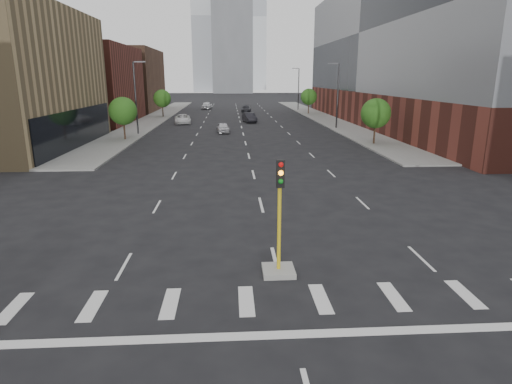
{
  "coord_description": "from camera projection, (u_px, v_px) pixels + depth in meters",
  "views": [
    {
      "loc": [
        -1.76,
        -5.75,
        7.19
      ],
      "look_at": [
        -0.69,
        11.6,
        2.5
      ],
      "focal_mm": 30.0,
      "sensor_mm": 36.0,
      "label": 1
    }
  ],
  "objects": [
    {
      "name": "sidewalk_left_far",
      "position": [
        157.0,
        117.0,
        77.92
      ],
      "size": [
        5.0,
        92.0,
        0.15
      ],
      "primitive_type": "cube",
      "color": "gray",
      "rests_on": "ground"
    },
    {
      "name": "sidewalk_right_far",
      "position": [
        319.0,
        116.0,
        79.7
      ],
      "size": [
        5.0,
        92.0,
        0.15
      ],
      "primitive_type": "cube",
      "color": "gray",
      "rests_on": "ground"
    },
    {
      "name": "building_left_far_a",
      "position": [
        67.0,
        85.0,
        67.93
      ],
      "size": [
        20.0,
        22.0,
        12.0
      ],
      "primitive_type": "cube",
      "color": "brown",
      "rests_on": "ground"
    },
    {
      "name": "building_left_far_b",
      "position": [
        110.0,
        80.0,
        92.86
      ],
      "size": [
        20.0,
        24.0,
        13.0
      ],
      "primitive_type": "cube",
      "color": "brown",
      "rests_on": "ground"
    },
    {
      "name": "building_right_main",
      "position": [
        436.0,
        51.0,
        64.23
      ],
      "size": [
        24.0,
        70.0,
        22.0
      ],
      "color": "brown",
      "rests_on": "ground"
    },
    {
      "name": "tower_left",
      "position": [
        215.0,
        18.0,
        209.95
      ],
      "size": [
        22.0,
        22.0,
        70.0
      ],
      "primitive_type": "cube",
      "color": "#B2B7BC",
      "rests_on": "ground"
    },
    {
      "name": "tower_right",
      "position": [
        248.0,
        19.0,
        248.27
      ],
      "size": [
        20.0,
        20.0,
        80.0
      ],
      "primitive_type": "cube",
      "color": "#B2B7BC",
      "rests_on": "ground"
    },
    {
      "name": "tower_mid",
      "position": [
        232.0,
        43.0,
        194.53
      ],
      "size": [
        18.0,
        18.0,
        44.0
      ],
      "primitive_type": "cube",
      "color": "slate",
      "rests_on": "ground"
    },
    {
      "name": "median_traffic_signal",
      "position": [
        279.0,
        250.0,
        15.9
      ],
      "size": [
        1.2,
        1.2,
        4.4
      ],
      "color": "#999993",
      "rests_on": "ground"
    },
    {
      "name": "streetlight_right_a",
      "position": [
        337.0,
        93.0,
        60.01
      ],
      "size": [
        1.6,
        0.22,
        9.07
      ],
      "color": "#2D2D30",
      "rests_on": "ground"
    },
    {
      "name": "streetlight_right_b",
      "position": [
        298.0,
        87.0,
        93.74
      ],
      "size": [
        1.6,
        0.22,
        9.07
      ],
      "color": "#2D2D30",
      "rests_on": "ground"
    },
    {
      "name": "streetlight_left",
      "position": [
        136.0,
        95.0,
        53.6
      ],
      "size": [
        1.6,
        0.22,
        9.07
      ],
      "color": "#2D2D30",
      "rests_on": "ground"
    },
    {
      "name": "tree_left_near",
      "position": [
        123.0,
        111.0,
        49.17
      ],
      "size": [
        3.2,
        3.2,
        4.85
      ],
      "color": "#382619",
      "rests_on": "ground"
    },
    {
      "name": "tree_left_far",
      "position": [
        162.0,
        98.0,
        78.08
      ],
      "size": [
        3.2,
        3.2,
        4.85
      ],
      "color": "#382619",
      "rests_on": "ground"
    },
    {
      "name": "tree_right_near",
      "position": [
        376.0,
        113.0,
        46.01
      ],
      "size": [
        3.2,
        3.2,
        4.85
      ],
      "color": "#382619",
      "rests_on": "ground"
    },
    {
      "name": "tree_right_far",
      "position": [
        309.0,
        97.0,
        84.56
      ],
      "size": [
        3.2,
        3.2,
        4.85
      ],
      "color": "#382619",
      "rests_on": "ground"
    },
    {
      "name": "car_near_left",
      "position": [
        223.0,
        128.0,
        56.75
      ],
      "size": [
        1.91,
        4.01,
        1.32
      ],
      "primitive_type": "imported",
      "rotation": [
        0.0,
        0.0,
        0.09
      ],
      "color": "silver",
      "rests_on": "ground"
    },
    {
      "name": "car_mid_right",
      "position": [
        249.0,
        118.0,
        69.8
      ],
      "size": [
        2.42,
        4.93,
        1.55
      ],
      "primitive_type": "imported",
      "rotation": [
        0.0,
        0.0,
        0.17
      ],
      "color": "black",
      "rests_on": "ground"
    },
    {
      "name": "car_far_left",
      "position": [
        183.0,
        119.0,
        67.85
      ],
      "size": [
        3.05,
        5.52,
        1.46
      ],
      "primitive_type": "imported",
      "rotation": [
        0.0,
        0.0,
        0.12
      ],
      "color": "silver",
      "rests_on": "ground"
    },
    {
      "name": "car_deep_right",
      "position": [
        246.0,
        109.0,
        89.9
      ],
      "size": [
        2.3,
        4.92,
        1.39
      ],
      "primitive_type": "imported",
      "rotation": [
        0.0,
        0.0,
        -0.07
      ],
      "color": "black",
      "rests_on": "ground"
    },
    {
      "name": "car_distant",
      "position": [
        207.0,
        105.0,
        98.85
      ],
      "size": [
        2.58,
        5.12,
        1.67
      ],
      "primitive_type": "imported",
      "rotation": [
        0.0,
        0.0,
        -0.13
      ],
      "color": "silver",
      "rests_on": "ground"
    }
  ]
}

